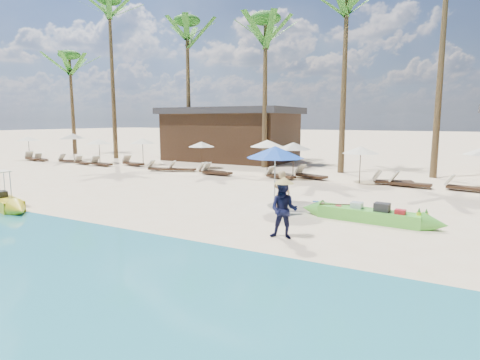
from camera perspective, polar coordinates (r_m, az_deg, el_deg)
The scene contains 36 objects.
ground at distance 14.64m, azimuth -8.83°, elevation -4.69°, with size 240.00×240.00×0.00m, color beige.
wet_sand_strip at distance 11.26m, azimuth -24.78°, elevation -9.42°, with size 240.00×4.50×0.01m, color tan.
green_canoe at distance 13.91m, azimuth 17.82°, elevation -4.74°, with size 5.29×0.93×0.67m.
yellow_canoe at distance 18.04m, azimuth -30.93°, elevation -2.56°, with size 5.36×1.78×1.42m.
tourist at distance 14.07m, azimuth 5.96°, elevation -1.85°, with size 0.58×0.38×1.59m, color tan.
vendor_green at distance 11.36m, azimuth 6.24°, elevation -4.27°, with size 0.79×0.62×1.63m, color #141537.
blue_umbrella at distance 15.15m, azimuth 5.02°, elevation 3.98°, with size 2.19×2.19×2.35m.
resort_parasol_0 at distance 38.97m, azimuth -27.90°, elevation 5.23°, with size 1.87×1.87×1.92m.
lounger_0_left at distance 37.22m, azimuth -27.43°, elevation 2.81°, with size 2.06×1.04×0.67m.
lounger_0_right at distance 36.38m, azimuth -26.45°, elevation 2.71°, with size 1.75×0.95×0.57m.
resort_parasol_1 at distance 36.06m, azimuth -22.67°, elevation 5.78°, with size 2.14×2.14×2.21m.
lounger_1_left at distance 34.13m, azimuth -23.16°, elevation 2.62°, with size 1.88×1.01×0.61m.
lounger_1_right at distance 32.48m, azimuth -21.51°, elevation 2.42°, with size 1.74×0.86×0.57m.
resort_parasol_2 at distance 32.33m, azimuth -19.43°, elevation 5.20°, with size 1.83×1.83×1.89m.
lounger_2_left at distance 30.86m, azimuth -19.21°, elevation 2.29°, with size 1.94×0.81×0.64m.
resort_parasol_3 at distance 30.49m, azimuth -13.70°, elevation 5.42°, with size 1.93×1.93×1.98m.
lounger_3_left at distance 30.38m, azimuth -15.09°, elevation 2.40°, with size 2.05×0.98×0.67m.
lounger_3_right at distance 26.79m, azimuth -11.29°, elevation 1.71°, with size 1.95×1.04×0.63m.
resort_parasol_4 at distance 27.60m, azimuth -5.51°, elevation 5.07°, with size 1.80×1.80×1.85m.
lounger_4_left at distance 26.34m, azimuth -8.39°, elevation 1.65°, with size 1.84×1.04×0.60m.
lounger_4_right at distance 24.99m, azimuth -4.21°, elevation 1.35°, with size 1.84×0.72×0.61m.
resort_parasol_5 at distance 24.05m, azimuth 3.91°, elevation 5.21°, with size 2.08×2.08×2.14m.
lounger_5_left at distance 24.35m, azimuth -3.52°, elevation 1.21°, with size 1.93×0.62×0.65m.
resort_parasol_6 at distance 22.83m, azimuth 7.62°, elevation 4.82°, with size 2.01×2.01×2.07m.
lounger_6_left at distance 22.93m, azimuth 5.59°, elevation 0.68°, with size 1.84×0.87×0.60m.
lounger_6_right at distance 23.21m, azimuth 9.85°, elevation 0.75°, with size 2.07×1.23×0.67m.
resort_parasol_7 at distance 21.97m, azimuth 16.80°, elevation 4.11°, with size 1.90×1.90×1.96m.
lounger_7_left at distance 22.09m, azimuth 20.61°, elevation -0.07°, with size 2.08×1.23×0.67m.
lounger_7_right at distance 21.66m, azimuth 22.79°, elevation -0.36°, with size 2.01×0.79×0.67m.
lounger_8_left at distance 21.62m, azimuth 29.37°, elevation -0.81°, with size 2.01×0.88×0.66m.
palm_0 at distance 43.04m, azimuth -23.02°, elevation 14.28°, with size 2.08×2.08×9.90m.
palm_1 at distance 37.30m, azimuth -17.98°, elevation 19.74°, with size 2.08×2.08×13.60m.
palm_2 at distance 33.11m, azimuth -7.50°, elevation 18.67°, with size 2.08×2.08×11.33m.
palm_3 at distance 28.73m, azimuth 3.64°, elevation 19.07°, with size 2.08×2.08×10.52m.
palm_4 at distance 26.81m, azimuth 14.90°, elevation 21.48°, with size 2.08×2.08×11.70m.
pavilion_west at distance 33.29m, azimuth -1.35°, elevation 6.60°, with size 10.80×6.60×4.30m.
Camera 1 is at (8.77, -11.24, 3.33)m, focal length 30.00 mm.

